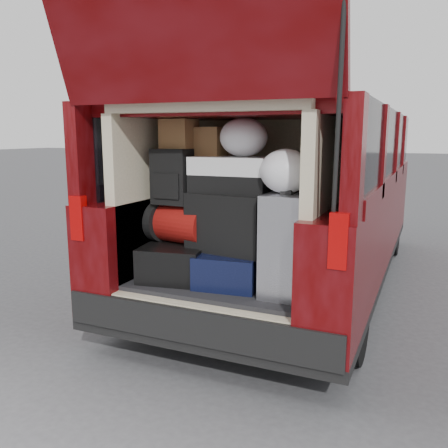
{
  "coord_description": "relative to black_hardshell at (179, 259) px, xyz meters",
  "views": [
    {
      "loc": [
        1.28,
        -2.79,
        1.57
      ],
      "look_at": [
        -0.03,
        0.2,
        0.95
      ],
      "focal_mm": 38.0,
      "sensor_mm": 36.0,
      "label": 1
    }
  ],
  "objects": [
    {
      "name": "plastic_bag_center",
      "position": [
        0.47,
        0.07,
        0.88
      ],
      "size": [
        0.37,
        0.35,
        0.26
      ],
      "primitive_type": "ellipsoid",
      "rotation": [
        0.0,
        0.0,
        0.14
      ],
      "color": "white",
      "rests_on": "twotone_duffel"
    },
    {
      "name": "grocery_sack_upper",
      "position": [
        0.2,
        0.12,
        0.85
      ],
      "size": [
        0.21,
        0.18,
        0.2
      ],
      "primitive_type": "cube",
      "rotation": [
        0.0,
        0.0,
        -0.09
      ],
      "color": "brown",
      "rests_on": "twotone_duffel"
    },
    {
      "name": "grocery_sack_lower",
      "position": [
        -0.01,
        0.04,
        0.9
      ],
      "size": [
        0.24,
        0.2,
        0.2
      ],
      "primitive_type": "cube",
      "rotation": [
        0.0,
        0.0,
        -0.09
      ],
      "color": "brown",
      "rests_on": "backpack"
    },
    {
      "name": "ground",
      "position": [
        0.37,
        -0.15,
        -0.67
      ],
      "size": [
        80.0,
        80.0,
        0.0
      ],
      "primitive_type": "plane",
      "color": "#3B3B3E",
      "rests_on": "ground"
    },
    {
      "name": "plastic_bag_right",
      "position": [
        0.81,
        -0.08,
        0.67
      ],
      "size": [
        0.33,
        0.3,
        0.28
      ],
      "primitive_type": "ellipsoid",
      "rotation": [
        0.0,
        0.0,
        0.02
      ],
      "color": "white",
      "rests_on": "silver_roller"
    },
    {
      "name": "navy_hardshell",
      "position": [
        0.42,
        -0.01,
        -0.01
      ],
      "size": [
        0.48,
        0.56,
        0.22
      ],
      "primitive_type": "cube",
      "rotation": [
        0.0,
        0.0,
        0.11
      ],
      "color": "black",
      "rests_on": "load_floor"
    },
    {
      "name": "twotone_duffel",
      "position": [
        0.39,
        0.04,
        0.63
      ],
      "size": [
        0.54,
        0.29,
        0.24
      ],
      "primitive_type": "cube",
      "rotation": [
        0.0,
        0.0,
        0.01
      ],
      "color": "white",
      "rests_on": "black_soft_case"
    },
    {
      "name": "load_floor",
      "position": [
        0.37,
        0.13,
        -0.4
      ],
      "size": [
        1.24,
        1.05,
        0.55
      ],
      "primitive_type": "cube",
      "color": "black",
      "rests_on": "ground"
    },
    {
      "name": "black_hardshell",
      "position": [
        0.0,
        0.0,
        0.0
      ],
      "size": [
        0.54,
        0.68,
        0.24
      ],
      "primitive_type": "cube",
      "rotation": [
        0.0,
        0.0,
        0.17
      ],
      "color": "black",
      "rests_on": "load_floor"
    },
    {
      "name": "silver_roller",
      "position": [
        0.84,
        -0.06,
        0.21
      ],
      "size": [
        0.28,
        0.44,
        0.66
      ],
      "primitive_type": "cube",
      "rotation": [
        0.0,
        0.0,
        -0.01
      ],
      "color": "white",
      "rests_on": "load_floor"
    },
    {
      "name": "backpack",
      "position": [
        -0.03,
        -0.03,
        0.6
      ],
      "size": [
        0.28,
        0.18,
        0.39
      ],
      "primitive_type": "cube",
      "rotation": [
        0.0,
        0.0,
        -0.04
      ],
      "color": "black",
      "rests_on": "red_duffel"
    },
    {
      "name": "minivan",
      "position": [
        0.37,
        1.71,
        0.24
      ],
      "size": [
        1.9,
        5.35,
        2.77
      ],
      "color": "black",
      "rests_on": "ground"
    },
    {
      "name": "black_soft_case",
      "position": [
        0.41,
        0.01,
        0.3
      ],
      "size": [
        0.6,
        0.41,
        0.4
      ],
      "primitive_type": "cube",
      "rotation": [
        0.0,
        0.0,
        -0.13
      ],
      "color": "black",
      "rests_on": "navy_hardshell"
    },
    {
      "name": "red_duffel",
      "position": [
        0.02,
        0.01,
        0.27
      ],
      "size": [
        0.48,
        0.36,
        0.29
      ],
      "primitive_type": "cube",
      "rotation": [
        0.0,
        0.0,
        -0.19
      ],
      "color": "maroon",
      "rests_on": "black_hardshell"
    }
  ]
}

